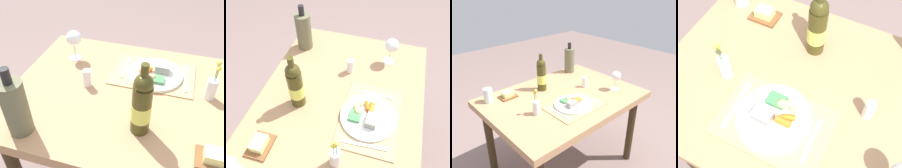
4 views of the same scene
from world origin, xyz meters
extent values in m
plane|color=#7D665F|center=(0.00, 0.00, 0.00)|extent=(8.00, 8.00, 0.00)
cube|color=tan|center=(0.00, 0.00, 0.69)|extent=(1.19, 0.87, 0.05)
cylinder|color=#362916|center=(0.51, -0.34, 0.33)|extent=(0.06, 0.06, 0.66)
cylinder|color=#362916|center=(-0.51, 0.34, 0.33)|extent=(0.06, 0.06, 0.66)
cylinder|color=#362916|center=(0.51, 0.34, 0.33)|extent=(0.06, 0.06, 0.66)
cube|color=tan|center=(-0.04, -0.18, 0.72)|extent=(0.41, 0.28, 0.01)
cylinder|color=white|center=(-0.05, -0.17, 0.73)|extent=(0.28, 0.28, 0.01)
cube|color=gray|center=(-0.08, -0.19, 0.76)|extent=(0.08, 0.05, 0.04)
cylinder|color=orange|center=(-0.01, -0.17, 0.75)|extent=(0.06, 0.03, 0.03)
cylinder|color=orange|center=(0.00, -0.15, 0.75)|extent=(0.06, 0.04, 0.02)
ellipsoid|color=tan|center=(-0.04, -0.11, 0.75)|extent=(0.04, 0.03, 0.03)
ellipsoid|color=tan|center=(-0.02, -0.10, 0.75)|extent=(0.04, 0.03, 0.03)
ellipsoid|color=#CEC375|center=(0.01, -0.11, 0.75)|extent=(0.03, 0.03, 0.02)
cube|color=#44844E|center=(-0.07, -0.10, 0.74)|extent=(0.07, 0.06, 0.02)
cube|color=silver|center=(-0.20, -0.18, 0.72)|extent=(0.03, 0.21, 0.00)
cube|color=silver|center=(0.10, -0.18, 0.72)|extent=(0.02, 0.18, 0.00)
cylinder|color=#3F3B15|center=(-0.05, 0.20, 0.82)|extent=(0.07, 0.07, 0.21)
sphere|color=#3F3B15|center=(-0.05, 0.20, 0.95)|extent=(0.07, 0.07, 0.07)
cylinder|color=#3F3B15|center=(-0.05, 0.20, 0.99)|extent=(0.03, 0.03, 0.07)
cylinder|color=#DDE45B|center=(-0.05, 0.20, 0.81)|extent=(0.08, 0.08, 0.08)
cube|color=brown|center=(-0.33, 0.27, 0.72)|extent=(0.13, 0.10, 0.01)
cube|color=#E8E98C|center=(-0.33, 0.27, 0.75)|extent=(0.08, 0.06, 0.04)
cylinder|color=silver|center=(-0.31, -0.07, 0.77)|extent=(0.05, 0.05, 0.10)
cylinder|color=#3F7233|center=(-0.32, -0.07, 0.80)|extent=(0.00, 0.00, 0.16)
sphere|color=yellow|center=(-0.32, -0.07, 0.88)|extent=(0.02, 0.02, 0.02)
cylinder|color=#3F7233|center=(-0.32, -0.08, 0.81)|extent=(0.00, 0.00, 0.18)
sphere|color=yellow|center=(-0.32, -0.08, 0.90)|extent=(0.02, 0.02, 0.02)
cylinder|color=#626145|center=(0.39, 0.34, 0.83)|extent=(0.09, 0.09, 0.23)
cylinder|color=black|center=(0.39, 0.34, 0.98)|extent=(0.03, 0.03, 0.06)
cylinder|color=white|center=(0.25, 0.00, 0.76)|extent=(0.04, 0.04, 0.09)
cylinder|color=white|center=(0.40, -0.21, 0.72)|extent=(0.07, 0.07, 0.00)
cylinder|color=white|center=(0.40, -0.21, 0.76)|extent=(0.01, 0.01, 0.08)
sphere|color=white|center=(0.40, -0.21, 0.84)|extent=(0.08, 0.08, 0.08)
cylinder|color=silver|center=(-0.48, 0.31, 0.77)|extent=(0.07, 0.07, 0.11)
cylinder|color=silver|center=(-0.48, 0.31, 0.75)|extent=(0.06, 0.06, 0.06)
camera|label=1|loc=(-0.15, 0.89, 1.49)|focal=41.12mm
camera|label=2|loc=(-0.69, -0.20, 1.68)|focal=36.40mm
camera|label=3|loc=(-1.10, -1.22, 1.59)|focal=37.55mm
camera|label=4|loc=(0.20, -0.54, 1.67)|focal=45.95mm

